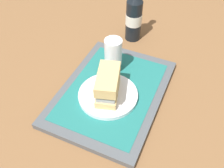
% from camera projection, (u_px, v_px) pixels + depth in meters
% --- Properties ---
extents(ground_plane, '(3.00, 3.00, 0.00)m').
position_uv_depth(ground_plane, '(112.00, 94.00, 0.85)').
color(ground_plane, brown).
extents(tray, '(0.44, 0.32, 0.02)m').
position_uv_depth(tray, '(112.00, 92.00, 0.84)').
color(tray, '#4C5156').
rests_on(tray, ground_plane).
extents(placemat, '(0.38, 0.27, 0.00)m').
position_uv_depth(placemat, '(112.00, 90.00, 0.84)').
color(placemat, '#1E6B66').
rests_on(placemat, tray).
extents(plate, '(0.19, 0.19, 0.01)m').
position_uv_depth(plate, '(109.00, 96.00, 0.81)').
color(plate, white).
rests_on(plate, placemat).
extents(sandwich, '(0.14, 0.10, 0.08)m').
position_uv_depth(sandwich, '(109.00, 84.00, 0.78)').
color(sandwich, tan).
rests_on(sandwich, plate).
extents(beer_glass, '(0.06, 0.06, 0.12)m').
position_uv_depth(beer_glass, '(113.00, 54.00, 0.86)').
color(beer_glass, silver).
rests_on(beer_glass, placemat).
extents(beer_bottle, '(0.07, 0.07, 0.27)m').
position_uv_depth(beer_bottle, '(134.00, 16.00, 1.00)').
color(beer_bottle, black).
rests_on(beer_bottle, ground_plane).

